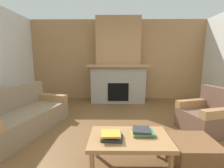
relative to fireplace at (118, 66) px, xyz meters
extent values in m
plane|color=brown|center=(0.00, -2.62, -1.16)|extent=(9.00, 9.00, 0.00)
cube|color=#A87A4C|center=(0.00, 0.38, 0.19)|extent=(6.00, 0.12, 2.70)
cube|color=gray|center=(0.00, -0.03, -0.59)|extent=(1.70, 0.70, 1.15)
cube|color=black|center=(0.00, -0.36, -0.78)|extent=(0.64, 0.08, 0.56)
cube|color=#A87A4C|center=(0.00, -0.08, 0.03)|extent=(1.90, 0.82, 0.08)
cube|color=#A87A4C|center=(0.00, 0.07, 0.80)|extent=(1.40, 0.50, 1.47)
cube|color=#847056|center=(-1.87, -2.24, -0.96)|extent=(1.25, 1.95, 0.40)
cube|color=#847056|center=(-2.20, -2.16, -0.54)|extent=(0.60, 1.78, 0.45)
cube|color=#A87A4C|center=(-1.67, -1.45, -0.69)|extent=(0.85, 0.36, 0.15)
cube|color=brown|center=(1.61, -2.21, -0.96)|extent=(0.93, 0.93, 0.40)
cube|color=brown|center=(1.90, -2.13, -0.54)|extent=(0.33, 0.77, 0.45)
cube|color=#A87A4C|center=(1.52, -1.91, -0.69)|extent=(0.77, 0.33, 0.15)
cube|color=#A87A4C|center=(1.69, -2.51, -0.69)|extent=(0.77, 0.33, 0.15)
cube|color=#A87A4C|center=(0.05, -3.25, -0.76)|extent=(1.00, 0.60, 0.05)
cylinder|color=#A87A4C|center=(-0.39, -3.49, -0.97)|extent=(0.06, 0.06, 0.38)
cylinder|color=#A87A4C|center=(0.49, -3.49, -0.97)|extent=(0.06, 0.06, 0.38)
cylinder|color=#A87A4C|center=(-0.39, -3.01, -0.97)|extent=(0.06, 0.06, 0.38)
cylinder|color=#A87A4C|center=(0.49, -3.01, -0.97)|extent=(0.06, 0.06, 0.38)
cube|color=brown|center=(0.85, -3.28, -0.96)|extent=(0.52, 0.52, 0.40)
cube|color=#2D2D33|center=(-0.16, -3.32, -0.72)|extent=(0.28, 0.21, 0.03)
cube|color=#7A3D84|center=(-0.17, -3.29, -0.69)|extent=(0.25, 0.20, 0.03)
cube|color=gold|center=(-0.18, -3.32, -0.66)|extent=(0.24, 0.20, 0.02)
cube|color=gold|center=(0.22, -3.19, -0.72)|extent=(0.28, 0.19, 0.02)
cube|color=#3D7F4C|center=(0.24, -3.19, -0.70)|extent=(0.28, 0.21, 0.02)
cube|color=#2D2D33|center=(0.21, -3.18, -0.68)|extent=(0.24, 0.23, 0.03)
camera|label=1|loc=(-0.15, -5.04, 0.22)|focal=24.58mm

